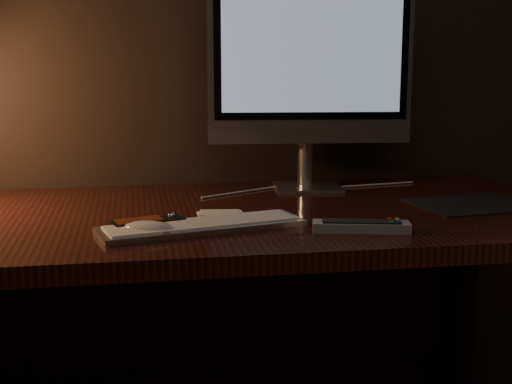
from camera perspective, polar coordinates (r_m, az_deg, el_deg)
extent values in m
cube|color=#3A130D|center=(1.65, -1.99, -2.23)|extent=(1.60, 0.75, 0.04)
cube|color=black|center=(2.27, 16.17, -8.82)|extent=(0.06, 0.06, 0.71)
cube|color=black|center=(2.05, -3.29, -7.58)|extent=(1.48, 0.02, 0.51)
cube|color=silver|center=(1.93, 4.16, 0.40)|extent=(0.19, 0.17, 0.01)
cylinder|color=silver|center=(1.95, 3.98, 2.36)|extent=(0.05, 0.05, 0.12)
cube|color=silver|center=(1.90, 4.34, 10.55)|extent=(0.54, 0.09, 0.44)
cube|color=black|center=(1.88, 4.49, 11.44)|extent=(0.51, 0.06, 0.37)
cube|color=#869BB7|center=(1.88, 4.51, 11.44)|extent=(0.47, 0.05, 0.33)
cube|color=silver|center=(1.48, -4.33, -2.69)|extent=(0.44, 0.22, 0.02)
cube|color=black|center=(1.79, 16.85, -0.94)|extent=(0.30, 0.25, 0.00)
ellipsoid|color=white|center=(1.44, -8.57, -3.03)|extent=(0.12, 0.09, 0.02)
cube|color=black|center=(1.50, -8.64, -2.53)|extent=(0.16, 0.10, 0.02)
cube|color=maroon|center=(1.50, -8.65, -2.18)|extent=(0.10, 0.07, 0.00)
sphere|color=silver|center=(1.50, -8.65, -2.12)|extent=(0.02, 0.02, 0.02)
cube|color=#94969A|center=(1.47, 8.41, -2.76)|extent=(0.20, 0.09, 0.02)
cube|color=black|center=(1.47, 8.42, -2.35)|extent=(0.16, 0.07, 0.00)
cylinder|color=red|center=(1.47, 8.43, -2.24)|extent=(0.01, 0.01, 0.00)
cylinder|color=#0C8C19|center=(1.47, 8.43, -2.24)|extent=(0.01, 0.01, 0.00)
cylinder|color=gold|center=(1.47, 8.43, -2.24)|extent=(0.01, 0.01, 0.00)
cylinder|color=#1433BF|center=(1.47, 8.43, -2.24)|extent=(0.01, 0.01, 0.00)
cube|color=white|center=(1.61, -2.87, -1.74)|extent=(0.11, 0.07, 0.01)
cylinder|color=white|center=(1.92, 4.37, 0.27)|extent=(0.60, 0.19, 0.01)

